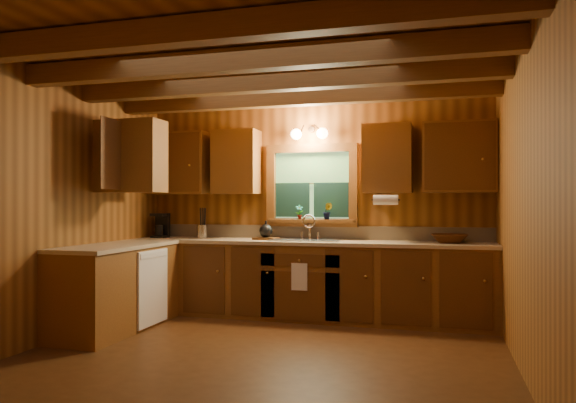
{
  "coord_description": "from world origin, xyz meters",
  "views": [
    {
      "loc": [
        1.48,
        -4.53,
        1.33
      ],
      "look_at": [
        0.0,
        0.8,
        1.35
      ],
      "focal_mm": 33.8,
      "sensor_mm": 36.0,
      "label": 1
    }
  ],
  "objects_px": {
    "coffee_maker": "(161,226)",
    "cutting_board": "(266,239)",
    "sink": "(306,244)",
    "wicker_basket": "(450,238)"
  },
  "relations": [
    {
      "from": "coffee_maker",
      "to": "cutting_board",
      "type": "bearing_deg",
      "value": -5.32
    },
    {
      "from": "sink",
      "to": "coffee_maker",
      "type": "relative_size",
      "value": 2.68
    },
    {
      "from": "sink",
      "to": "coffee_maker",
      "type": "height_order",
      "value": "coffee_maker"
    },
    {
      "from": "cutting_board",
      "to": "wicker_basket",
      "type": "xyz_separation_m",
      "value": [
        2.1,
        0.02,
        0.04
      ]
    },
    {
      "from": "coffee_maker",
      "to": "cutting_board",
      "type": "relative_size",
      "value": 1.1
    },
    {
      "from": "coffee_maker",
      "to": "wicker_basket",
      "type": "xyz_separation_m",
      "value": [
        3.51,
        -0.02,
        -0.1
      ]
    },
    {
      "from": "sink",
      "to": "cutting_board",
      "type": "height_order",
      "value": "sink"
    },
    {
      "from": "coffee_maker",
      "to": "cutting_board",
      "type": "height_order",
      "value": "coffee_maker"
    },
    {
      "from": "cutting_board",
      "to": "sink",
      "type": "bearing_deg",
      "value": 3.48
    },
    {
      "from": "cutting_board",
      "to": "wicker_basket",
      "type": "distance_m",
      "value": 2.1
    }
  ]
}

